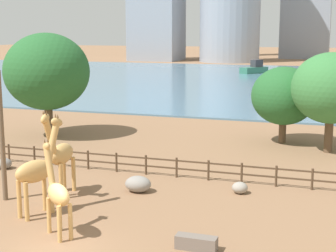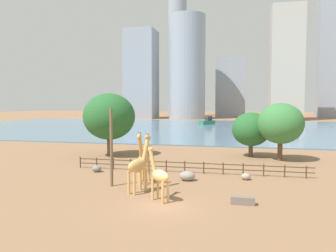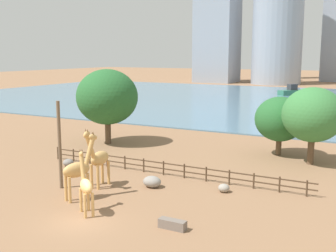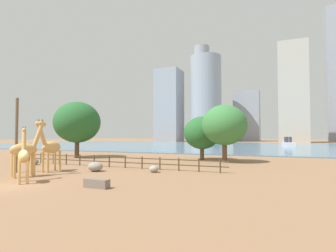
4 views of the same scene
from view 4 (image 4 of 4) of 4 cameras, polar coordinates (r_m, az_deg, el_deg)
The scene contains 21 objects.
ground_plane at distance 94.65m, azimuth 12.03°, elevation -4.22°, with size 400.00×400.00×0.00m, color #8C6647.
harbor_water at distance 91.70m, azimuth 11.69°, elevation -4.23°, with size 180.00×86.00×0.20m, color slate.
giraffe_tall at distance 25.94m, azimuth -28.56°, elevation -4.52°, with size 1.69×3.01×5.07m.
giraffe_companion at distance 22.83m, azimuth -28.92°, elevation -5.72°, with size 2.37×2.04×4.34m.
giraffe_young at distance 28.39m, azimuth -24.25°, elevation -4.24°, with size 1.00×3.27×5.15m.
utility_pole at distance 29.21m, azimuth -30.11°, elevation -1.72°, with size 0.28×0.28×7.22m, color brown.
boulder_near_fence at distance 27.34m, azimuth -15.54°, elevation -8.51°, with size 1.55×1.26×0.94m, color gray.
boulder_by_pole at distance 35.98m, azimuth -27.14°, elevation -6.95°, with size 1.04×1.00×0.75m, color gray.
boulder_small at distance 25.71m, azimuth -3.08°, elevation -9.30°, with size 0.92×0.89×0.67m, color gray.
feeding_trough at distance 18.87m, azimuth -15.25°, elevation -11.97°, with size 1.80×0.60×0.60m, color #72665B.
enclosure_fence at distance 30.57m, azimuth -12.33°, elevation -7.31°, with size 26.12×0.14×1.30m.
tree_left_large at distance 35.93m, azimuth 12.18°, elevation 0.20°, with size 6.03×6.03×7.71m.
tree_center_broad at distance 45.49m, azimuth -19.15°, elevation 0.77°, with size 7.47×7.47×9.13m.
tree_right_tall at distance 39.03m, azimuth 7.41°, elevation -1.50°, with size 5.37×5.37×6.39m.
boat_ferry at distance 86.50m, azimuth 24.76°, elevation -3.46°, with size 3.56×7.13×6.13m.
boat_sailboat at distance 108.89m, azimuth 10.13°, elevation -3.34°, with size 5.62×6.68×2.86m.
skyline_tower_needle at distance 162.28m, azimuth 0.23°, elevation 4.44°, with size 14.79×14.66×44.16m, color #939EAD.
skyline_block_central at distance 155.31m, azimuth 8.23°, elevation 5.83°, with size 17.97×17.97×49.93m, color #939EAD.
skyline_tower_glass at distance 150.09m, azimuth 25.51°, elevation 6.54°, with size 14.08×13.95×51.19m, color #B7B2A8.
skyline_block_left at distance 191.34m, azimuth 7.41°, elevation 7.08°, with size 10.84×10.84×68.13m, color #939EAD.
skyline_block_right at distance 178.15m, azimuth 16.80°, elevation 2.06°, with size 15.90×14.33×32.46m, color #939EAD.
Camera 4 is at (17.17, -13.01, 3.55)m, focal length 28.00 mm.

